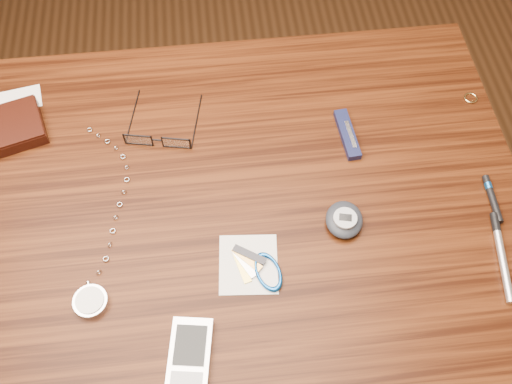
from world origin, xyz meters
TOP-DOWN VIEW (x-y plane):
  - ground at (0.00, 0.00)m, footprint 3.80×3.80m
  - desk at (0.00, 0.00)m, footprint 1.00×0.70m
  - wallet_and_card at (-0.34, 0.18)m, footprint 0.14×0.17m
  - eyeglasses at (-0.09, 0.13)m, footprint 0.14×0.14m
  - gold_ring at (0.47, 0.16)m, footprint 0.03×0.03m
  - pocket_watch at (-0.19, -0.14)m, footprint 0.08×0.34m
  - pda_phone at (-0.05, -0.24)m, footprint 0.07×0.11m
  - pedometer at (0.20, -0.06)m, footprint 0.07×0.08m
  - notepad_keys at (0.06, -0.12)m, footprint 0.11×0.10m
  - pocket_knife at (0.23, 0.10)m, footprint 0.03×0.10m
  - silver_pen at (0.42, -0.13)m, footprint 0.03×0.15m
  - black_blue_pen at (0.44, -0.04)m, footprint 0.01×0.08m

SIDE VIEW (x-z plane):
  - ground at x=0.00m, z-range 0.00..0.00m
  - desk at x=0.00m, z-range 0.27..1.02m
  - gold_ring at x=0.47m, z-range 0.75..0.75m
  - notepad_keys at x=0.06m, z-range 0.75..0.76m
  - black_blue_pen at x=0.44m, z-range 0.75..0.76m
  - silver_pen at x=0.42m, z-range 0.75..0.76m
  - pocket_knife at x=0.23m, z-range 0.75..0.76m
  - pocket_watch at x=-0.19m, z-range 0.75..0.76m
  - pda_phone at x=-0.05m, z-range 0.75..0.77m
  - eyeglasses at x=-0.09m, z-range 0.75..0.77m
  - pedometer at x=0.20m, z-range 0.75..0.78m
  - wallet_and_card at x=-0.34m, z-range 0.75..0.77m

